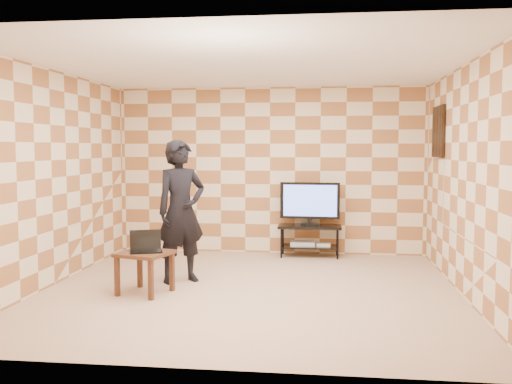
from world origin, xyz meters
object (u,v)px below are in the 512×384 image
(tv, at_px, (310,202))
(person, at_px, (181,211))
(tv_stand, at_px, (310,234))
(side_table, at_px, (145,259))

(tv, xyz_separation_m, person, (-1.60, -1.90, 0.04))
(tv_stand, distance_m, tv, 0.51)
(tv, height_order, person, person)
(tv_stand, height_order, tv, tv)
(tv, height_order, side_table, tv)
(person, bearing_deg, tv, 9.57)
(tv_stand, xyz_separation_m, person, (-1.60, -1.90, 0.55))
(tv, relative_size, person, 0.51)
(tv, bearing_deg, person, -130.09)
(tv_stand, relative_size, tv, 1.06)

